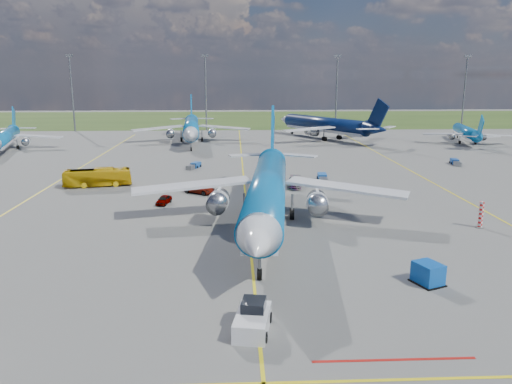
{
  "coord_description": "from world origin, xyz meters",
  "views": [
    {
      "loc": [
        -1.5,
        -44.52,
        16.75
      ],
      "look_at": [
        0.86,
        9.54,
        4.0
      ],
      "focal_mm": 35.0,
      "sensor_mm": 36.0,
      "label": 1
    }
  ],
  "objects_px": {
    "baggage_tug_e": "(455,162)",
    "bg_jet_nw": "(7,151)",
    "pushback_tug": "(253,319)",
    "bg_jet_nnw": "(192,143)",
    "bg_jet_n": "(325,139)",
    "uld_container": "(428,273)",
    "apron_bus": "(97,177)",
    "service_car_a": "(164,200)",
    "bg_jet_ne": "(465,143)",
    "main_airliner": "(267,226)",
    "warning_post": "(481,215)",
    "service_car_b": "(200,189)",
    "service_car_c": "(294,182)",
    "baggage_tug_w": "(323,178)",
    "baggage_tug_c": "(194,166)"
  },
  "relations": [
    {
      "from": "uld_container",
      "to": "service_car_c",
      "type": "bearing_deg",
      "value": 78.2
    },
    {
      "from": "bg_jet_ne",
      "to": "service_car_a",
      "type": "bearing_deg",
      "value": 53.37
    },
    {
      "from": "bg_jet_n",
      "to": "bg_jet_ne",
      "type": "relative_size",
      "value": 1.41
    },
    {
      "from": "bg_jet_nw",
      "to": "service_car_b",
      "type": "bearing_deg",
      "value": -57.63
    },
    {
      "from": "main_airliner",
      "to": "service_car_a",
      "type": "relative_size",
      "value": 13.39
    },
    {
      "from": "baggage_tug_e",
      "to": "bg_jet_nw",
      "type": "bearing_deg",
      "value": 177.78
    },
    {
      "from": "bg_jet_n",
      "to": "pushback_tug",
      "type": "height_order",
      "value": "bg_jet_n"
    },
    {
      "from": "bg_jet_ne",
      "to": "baggage_tug_c",
      "type": "xyz_separation_m",
      "value": [
        -65.7,
        -31.97,
        0.45
      ]
    },
    {
      "from": "bg_jet_nnw",
      "to": "warning_post",
      "type": "bearing_deg",
      "value": -66.65
    },
    {
      "from": "service_car_b",
      "to": "baggage_tug_c",
      "type": "height_order",
      "value": "service_car_b"
    },
    {
      "from": "bg_jet_nw",
      "to": "baggage_tug_e",
      "type": "relative_size",
      "value": 7.4
    },
    {
      "from": "bg_jet_n",
      "to": "service_car_c",
      "type": "bearing_deg",
      "value": 43.66
    },
    {
      "from": "uld_container",
      "to": "baggage_tug_e",
      "type": "bearing_deg",
      "value": 42.03
    },
    {
      "from": "apron_bus",
      "to": "service_car_c",
      "type": "bearing_deg",
      "value": -105.08
    },
    {
      "from": "warning_post",
      "to": "bg_jet_nw",
      "type": "xyz_separation_m",
      "value": [
        -78.96,
        61.49,
        -1.5
      ]
    },
    {
      "from": "bg_jet_nw",
      "to": "bg_jet_nnw",
      "type": "xyz_separation_m",
      "value": [
        40.73,
        11.63,
        0.0
      ]
    },
    {
      "from": "warning_post",
      "to": "bg_jet_nnw",
      "type": "height_order",
      "value": "bg_jet_nnw"
    },
    {
      "from": "apron_bus",
      "to": "bg_jet_n",
      "type": "bearing_deg",
      "value": -50.17
    },
    {
      "from": "bg_jet_nnw",
      "to": "apron_bus",
      "type": "distance_m",
      "value": 50.81
    },
    {
      "from": "pushback_tug",
      "to": "service_car_a",
      "type": "bearing_deg",
      "value": 117.25
    },
    {
      "from": "bg_jet_ne",
      "to": "service_car_c",
      "type": "bearing_deg",
      "value": 57.51
    },
    {
      "from": "service_car_a",
      "to": "baggage_tug_w",
      "type": "height_order",
      "value": "service_car_a"
    },
    {
      "from": "warning_post",
      "to": "baggage_tug_c",
      "type": "bearing_deg",
      "value": 132.56
    },
    {
      "from": "bg_jet_nnw",
      "to": "main_airliner",
      "type": "xyz_separation_m",
      "value": [
        14.36,
        -71.48,
        0.0
      ]
    },
    {
      "from": "warning_post",
      "to": "bg_jet_n",
      "type": "xyz_separation_m",
      "value": [
        -3.36,
        79.41,
        -1.5
      ]
    },
    {
      "from": "uld_container",
      "to": "bg_jet_nnw",
      "type": "bearing_deg",
      "value": 84.57
    },
    {
      "from": "main_airliner",
      "to": "uld_container",
      "type": "height_order",
      "value": "main_airliner"
    },
    {
      "from": "apron_bus",
      "to": "service_car_c",
      "type": "xyz_separation_m",
      "value": [
        30.15,
        -2.0,
        -0.67
      ]
    },
    {
      "from": "bg_jet_nnw",
      "to": "bg_jet_n",
      "type": "relative_size",
      "value": 1.0
    },
    {
      "from": "warning_post",
      "to": "bg_jet_nnw",
      "type": "distance_m",
      "value": 82.52
    },
    {
      "from": "bg_jet_nw",
      "to": "pushback_tug",
      "type": "xyz_separation_m",
      "value": [
        52.58,
        -83.47,
        0.79
      ]
    },
    {
      "from": "main_airliner",
      "to": "pushback_tug",
      "type": "relative_size",
      "value": 7.79
    },
    {
      "from": "pushback_tug",
      "to": "baggage_tug_c",
      "type": "relative_size",
      "value": 1.33
    },
    {
      "from": "uld_container",
      "to": "service_car_a",
      "type": "distance_m",
      "value": 36.95
    },
    {
      "from": "bg_jet_n",
      "to": "uld_container",
      "type": "height_order",
      "value": "bg_jet_n"
    },
    {
      "from": "baggage_tug_c",
      "to": "apron_bus",
      "type": "bearing_deg",
      "value": -111.72
    },
    {
      "from": "apron_bus",
      "to": "service_car_a",
      "type": "relative_size",
      "value": 2.97
    },
    {
      "from": "bg_jet_n",
      "to": "baggage_tug_e",
      "type": "height_order",
      "value": "bg_jet_n"
    },
    {
      "from": "bg_jet_nw",
      "to": "uld_container",
      "type": "distance_m",
      "value": 101.81
    },
    {
      "from": "uld_container",
      "to": "warning_post",
      "type": "bearing_deg",
      "value": 29.72
    },
    {
      "from": "pushback_tug",
      "to": "bg_jet_nnw",
      "type": "bearing_deg",
      "value": 107.13
    },
    {
      "from": "bg_jet_n",
      "to": "main_airliner",
      "type": "relative_size",
      "value": 0.92
    },
    {
      "from": "service_car_b",
      "to": "baggage_tug_w",
      "type": "xyz_separation_m",
      "value": [
        19.18,
        7.77,
        -0.15
      ]
    },
    {
      "from": "baggage_tug_e",
      "to": "uld_container",
      "type": "bearing_deg",
      "value": -104.88
    },
    {
      "from": "bg_jet_n",
      "to": "apron_bus",
      "type": "height_order",
      "value": "bg_jet_n"
    },
    {
      "from": "service_car_c",
      "to": "bg_jet_ne",
      "type": "bearing_deg",
      "value": 52.25
    },
    {
      "from": "bg_jet_n",
      "to": "baggage_tug_w",
      "type": "distance_m",
      "value": 54.63
    },
    {
      "from": "warning_post",
      "to": "baggage_tug_w",
      "type": "relative_size",
      "value": 0.61
    },
    {
      "from": "warning_post",
      "to": "uld_container",
      "type": "height_order",
      "value": "warning_post"
    },
    {
      "from": "service_car_a",
      "to": "service_car_c",
      "type": "height_order",
      "value": "service_car_c"
    }
  ]
}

